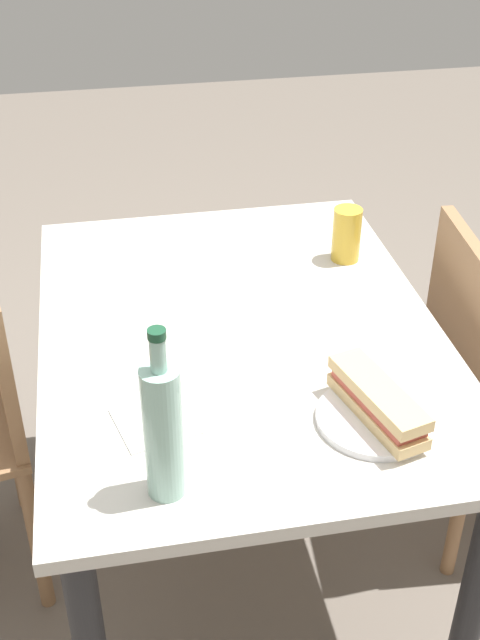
# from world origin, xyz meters

# --- Properties ---
(ground_plane) EXTENTS (8.00, 8.00, 0.00)m
(ground_plane) POSITION_xyz_m (0.00, 0.00, 0.00)
(ground_plane) COLOR #6B6056
(dining_table) EXTENTS (1.16, 0.87, 0.72)m
(dining_table) POSITION_xyz_m (0.00, 0.00, 0.62)
(dining_table) COLOR beige
(dining_table) RESTS_ON ground
(plate_near) EXTENTS (0.23, 0.23, 0.01)m
(plate_near) POSITION_xyz_m (0.36, 0.19, 0.73)
(plate_near) COLOR white
(plate_near) RESTS_ON dining_table
(baguette_sandwich_near) EXTENTS (0.25, 0.13, 0.07)m
(baguette_sandwich_near) POSITION_xyz_m (0.36, 0.19, 0.77)
(baguette_sandwich_near) COLOR #DBB77A
(baguette_sandwich_near) RESTS_ON plate_near
(knife_near) EXTENTS (0.18, 0.04, 0.01)m
(knife_near) POSITION_xyz_m (0.33, 0.24, 0.74)
(knife_near) COLOR silver
(knife_near) RESTS_ON plate_near
(water_bottle) EXTENTS (0.07, 0.07, 0.33)m
(water_bottle) POSITION_xyz_m (0.46, -0.21, 0.86)
(water_bottle) COLOR #99C6B7
(water_bottle) RESTS_ON dining_table
(beer_glass) EXTENTS (0.07, 0.07, 0.14)m
(beer_glass) POSITION_xyz_m (-0.25, 0.32, 0.79)
(beer_glass) COLOR gold
(beer_glass) RESTS_ON dining_table
(paper_napkin) EXTENTS (0.17, 0.17, 0.00)m
(paper_napkin) POSITION_xyz_m (0.28, -0.22, 0.73)
(paper_napkin) COLOR white
(paper_napkin) RESTS_ON dining_table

